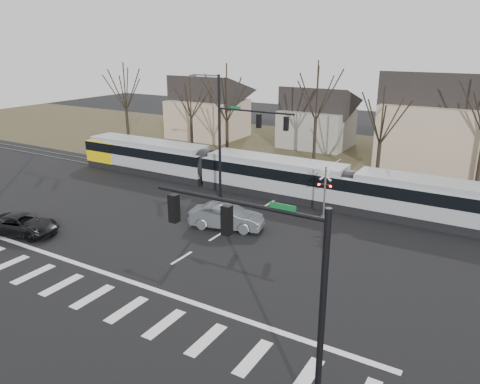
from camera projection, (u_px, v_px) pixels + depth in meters
The scene contains 16 objects.
ground at pixel (160, 271), 27.02m from camera, with size 140.00×140.00×0.00m, color black.
grass_verge at pixel (343, 157), 53.15m from camera, with size 140.00×28.00×0.01m, color #38331E.
crosswalk at pixel (109, 303), 23.75m from camera, with size 27.00×2.60×0.01m.
stop_line at pixel (139, 284), 25.54m from camera, with size 28.00×0.35×0.01m, color silver.
lane_dashes at pixel (282, 196), 40.08m from camera, with size 0.18×30.00×0.01m.
rail_pair at pixel (281, 196), 39.91m from camera, with size 90.00×1.52×0.06m.
tram at pixel (273, 175), 39.95m from camera, with size 42.25×3.14×3.20m.
sedan at pixel (226, 217), 32.98m from camera, with size 5.52×3.10×1.72m, color #4E5255.
suv at pixel (22, 225), 31.96m from camera, with size 5.47×3.57×1.40m, color black.
signal_pole_near_right at pixel (270, 278), 15.59m from camera, with size 6.72×0.44×8.00m.
signal_pole_far at pixel (236, 134), 36.63m from camera, with size 9.28×0.44×10.20m.
rail_crossing_signal at pixel (325, 194), 34.44m from camera, with size 1.08×0.36×4.00m.
tree_row at pixel (346, 123), 45.73m from camera, with size 59.20×7.20×10.00m.
house_a at pixel (208, 104), 63.14m from camera, with size 9.72×8.64×8.60m.
house_b at pixel (317, 115), 57.62m from camera, with size 8.64×7.56×7.65m.
house_c at pixel (435, 117), 47.96m from camera, with size 10.80×8.64×10.10m.
Camera 1 is at (16.39, -18.48, 12.73)m, focal length 35.00 mm.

